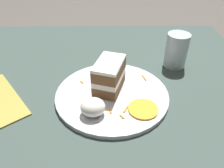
% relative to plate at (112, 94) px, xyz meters
% --- Properties ---
extents(ground_plane, '(6.00, 6.00, 0.00)m').
position_rel_plate_xyz_m(ground_plane, '(0.03, -0.05, -0.04)').
color(ground_plane, '#4C4742').
rests_on(ground_plane, ground).
extents(dining_table, '(0.99, 0.93, 0.04)m').
position_rel_plate_xyz_m(dining_table, '(0.03, -0.05, -0.02)').
color(dining_table, '#384742').
rests_on(dining_table, ground).
extents(plate, '(0.31, 0.31, 0.01)m').
position_rel_plate_xyz_m(plate, '(0.00, 0.00, 0.00)').
color(plate, silver).
rests_on(plate, dining_table).
extents(cake_slice, '(0.09, 0.12, 0.08)m').
position_rel_plate_xyz_m(cake_slice, '(0.01, -0.02, 0.05)').
color(cake_slice, brown).
rests_on(cake_slice, plate).
extents(cream_dollop, '(0.06, 0.05, 0.04)m').
position_rel_plate_xyz_m(cream_dollop, '(0.05, 0.08, 0.03)').
color(cream_dollop, white).
rests_on(cream_dollop, plate).
extents(orange_garnish, '(0.08, 0.08, 0.00)m').
position_rel_plate_xyz_m(orange_garnish, '(-0.08, 0.07, 0.01)').
color(orange_garnish, orange).
rests_on(orange_garnish, plate).
extents(carrot_shreds_scatter, '(0.20, 0.21, 0.00)m').
position_rel_plate_xyz_m(carrot_shreds_scatter, '(-0.00, 0.00, 0.01)').
color(carrot_shreds_scatter, orange).
rests_on(carrot_shreds_scatter, plate).
extents(drinking_glass, '(0.07, 0.07, 0.11)m').
position_rel_plate_xyz_m(drinking_glass, '(-0.21, -0.16, 0.04)').
color(drinking_glass, silver).
rests_on(drinking_glass, dining_table).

